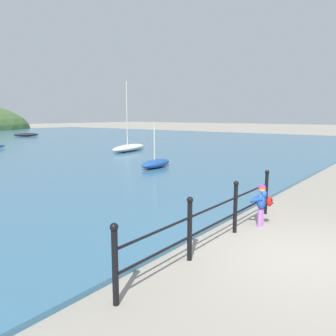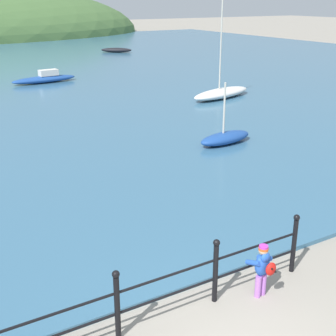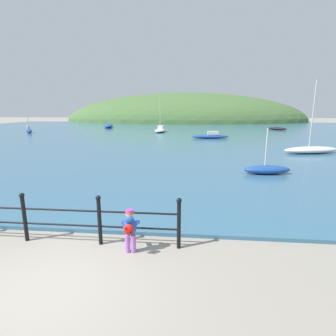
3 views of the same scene
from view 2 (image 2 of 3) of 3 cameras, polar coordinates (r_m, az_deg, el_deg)
The scene contains 6 objects.
iron_railing at distance 7.75m, azimuth 0.15°, elevation -14.06°, with size 5.65×0.12×1.21m.
child_in_coat at distance 8.45m, azimuth 11.51°, elevation -11.66°, with size 0.41×0.55×1.00m.
boat_red_dinghy at distance 16.71m, azimuth 7.00°, elevation 3.69°, with size 2.30×1.04×2.18m.
boat_white_sailboat at distance 45.60m, azimuth -6.32°, elevation 14.10°, with size 2.82×2.40×0.42m.
boat_green_fishing at distance 29.86m, azimuth -14.79°, elevation 10.50°, with size 4.07×1.34×0.76m.
boat_twin_mast at distance 24.57m, azimuth 6.54°, elevation 9.10°, with size 4.24×2.16×4.96m.
Camera 2 is at (-3.80, -4.00, 5.00)m, focal length 50.00 mm.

